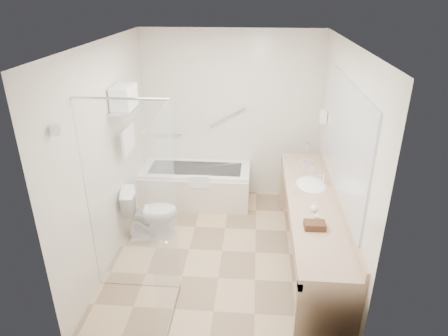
# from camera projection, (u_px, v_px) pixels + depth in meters

# --- Properties ---
(floor) EXTENTS (3.20, 3.20, 0.00)m
(floor) POSITION_uv_depth(u_px,v_px,m) (222.00, 251.00, 4.98)
(floor) COLOR tan
(floor) RESTS_ON ground
(ceiling) EXTENTS (2.60, 3.20, 0.10)m
(ceiling) POSITION_uv_depth(u_px,v_px,m) (222.00, 43.00, 3.94)
(ceiling) COLOR white
(ceiling) RESTS_ON wall_back
(wall_back) EXTENTS (2.60, 0.10, 2.50)m
(wall_back) POSITION_uv_depth(u_px,v_px,m) (231.00, 116.00, 5.91)
(wall_back) COLOR beige
(wall_back) RESTS_ON ground
(wall_front) EXTENTS (2.60, 0.10, 2.50)m
(wall_front) POSITION_uv_depth(u_px,v_px,m) (204.00, 242.00, 3.01)
(wall_front) COLOR beige
(wall_front) RESTS_ON ground
(wall_left) EXTENTS (0.10, 3.20, 2.50)m
(wall_left) POSITION_uv_depth(u_px,v_px,m) (109.00, 155.00, 4.55)
(wall_left) COLOR beige
(wall_left) RESTS_ON ground
(wall_right) EXTENTS (0.10, 3.20, 2.50)m
(wall_right) POSITION_uv_depth(u_px,v_px,m) (340.00, 163.00, 4.36)
(wall_right) COLOR beige
(wall_right) RESTS_ON ground
(bathtub) EXTENTS (1.60, 0.73, 0.59)m
(bathtub) POSITION_uv_depth(u_px,v_px,m) (196.00, 185.00, 6.02)
(bathtub) COLOR white
(bathtub) RESTS_ON floor
(grab_bar_short) EXTENTS (0.40, 0.03, 0.03)m
(grab_bar_short) POSITION_uv_depth(u_px,v_px,m) (169.00, 135.00, 6.07)
(grab_bar_short) COLOR silver
(grab_bar_short) RESTS_ON wall_back
(grab_bar_long) EXTENTS (0.53, 0.03, 0.33)m
(grab_bar_long) POSITION_uv_depth(u_px,v_px,m) (228.00, 117.00, 5.88)
(grab_bar_long) COLOR silver
(grab_bar_long) RESTS_ON wall_back
(shower_enclosure) EXTENTS (0.96, 0.91, 2.11)m
(shower_enclosure) POSITION_uv_depth(u_px,v_px,m) (147.00, 213.00, 3.74)
(shower_enclosure) COLOR silver
(shower_enclosure) RESTS_ON floor
(towel_shelf) EXTENTS (0.24, 0.55, 0.81)m
(towel_shelf) POSITION_uv_depth(u_px,v_px,m) (125.00, 104.00, 4.65)
(towel_shelf) COLOR silver
(towel_shelf) RESTS_ON wall_left
(vanity_counter) EXTENTS (0.55, 2.70, 0.95)m
(vanity_counter) POSITION_uv_depth(u_px,v_px,m) (311.00, 216.00, 4.50)
(vanity_counter) COLOR tan
(vanity_counter) RESTS_ON floor
(sink) EXTENTS (0.40, 0.52, 0.14)m
(sink) POSITION_uv_depth(u_px,v_px,m) (311.00, 186.00, 4.79)
(sink) COLOR white
(sink) RESTS_ON vanity_counter
(faucet) EXTENTS (0.03, 0.03, 0.14)m
(faucet) POSITION_uv_depth(u_px,v_px,m) (324.00, 178.00, 4.73)
(faucet) COLOR silver
(faucet) RESTS_ON vanity_counter
(mirror) EXTENTS (0.02, 2.00, 1.20)m
(mirror) POSITION_uv_depth(u_px,v_px,m) (345.00, 142.00, 4.10)
(mirror) COLOR #A9AFB5
(mirror) RESTS_ON wall_right
(hairdryer_unit) EXTENTS (0.08, 0.10, 0.18)m
(hairdryer_unit) POSITION_uv_depth(u_px,v_px,m) (323.00, 116.00, 5.24)
(hairdryer_unit) COLOR white
(hairdryer_unit) RESTS_ON wall_right
(toilet) EXTENTS (0.76, 0.52, 0.68)m
(toilet) POSITION_uv_depth(u_px,v_px,m) (150.00, 213.00, 5.14)
(toilet) COLOR white
(toilet) RESTS_ON floor
(amenity_basket) EXTENTS (0.21, 0.14, 0.07)m
(amenity_basket) POSITION_uv_depth(u_px,v_px,m) (315.00, 225.00, 3.89)
(amenity_basket) COLOR #4F2B1C
(amenity_basket) RESTS_ON vanity_counter
(soap_bottle_a) EXTENTS (0.08, 0.13, 0.05)m
(soap_bottle_a) POSITION_uv_depth(u_px,v_px,m) (317.00, 220.00, 3.99)
(soap_bottle_a) COLOR white
(soap_bottle_a) RESTS_ON vanity_counter
(soap_bottle_b) EXTENTS (0.10, 0.12, 0.08)m
(soap_bottle_b) POSITION_uv_depth(u_px,v_px,m) (314.00, 208.00, 4.18)
(soap_bottle_b) COLOR white
(soap_bottle_b) RESTS_ON vanity_counter
(water_bottle_left) EXTENTS (0.05, 0.05, 0.17)m
(water_bottle_left) POSITION_uv_depth(u_px,v_px,m) (304.00, 167.00, 5.03)
(water_bottle_left) COLOR silver
(water_bottle_left) RESTS_ON vanity_counter
(water_bottle_mid) EXTENTS (0.07, 0.07, 0.22)m
(water_bottle_mid) POSITION_uv_depth(u_px,v_px,m) (307.00, 150.00, 5.50)
(water_bottle_mid) COLOR silver
(water_bottle_mid) RESTS_ON vanity_counter
(water_bottle_right) EXTENTS (0.06, 0.06, 0.20)m
(water_bottle_right) POSITION_uv_depth(u_px,v_px,m) (311.00, 170.00, 4.92)
(water_bottle_right) COLOR silver
(water_bottle_right) RESTS_ON vanity_counter
(drinking_glass_near) EXTENTS (0.09, 0.09, 0.08)m
(drinking_glass_near) POSITION_uv_depth(u_px,v_px,m) (302.00, 163.00, 5.24)
(drinking_glass_near) COLOR silver
(drinking_glass_near) RESTS_ON vanity_counter
(drinking_glass_far) EXTENTS (0.09, 0.09, 0.10)m
(drinking_glass_far) POSITION_uv_depth(u_px,v_px,m) (295.00, 189.00, 4.56)
(drinking_glass_far) COLOR silver
(drinking_glass_far) RESTS_ON vanity_counter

